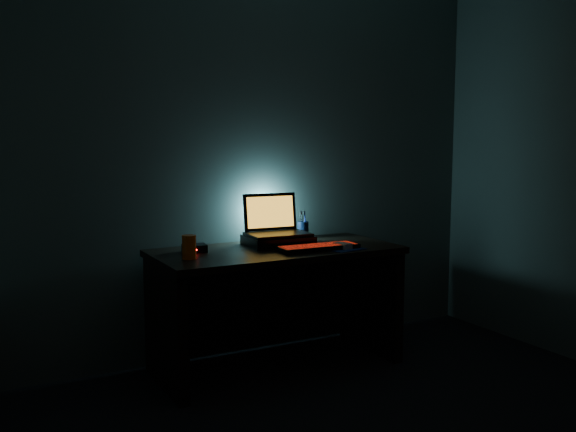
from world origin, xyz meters
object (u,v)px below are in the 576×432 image
object	(u,v)px
mouse	(343,246)
pen_cup	(303,230)
keyboard	(318,247)
juice_glass	(189,247)
router	(195,248)
laptop	(275,225)

from	to	relation	value
mouse	pen_cup	world-z (taller)	pen_cup
keyboard	mouse	world-z (taller)	mouse
keyboard	juice_glass	size ratio (longest dim) A/B	3.78
router	juice_glass	bearing A→B (deg)	-109.78
juice_glass	mouse	bearing A→B (deg)	-8.18
laptop	keyboard	bearing A→B (deg)	-64.38
pen_cup	laptop	bearing A→B (deg)	-153.30
pen_cup	juice_glass	bearing A→B (deg)	-158.32
mouse	juice_glass	distance (m)	0.94
laptop	pen_cup	distance (m)	0.33
juice_glass	pen_cup	bearing A→B (deg)	21.68
mouse	juice_glass	size ratio (longest dim) A/B	0.81
mouse	juice_glass	world-z (taller)	juice_glass
laptop	juice_glass	size ratio (longest dim) A/B	2.95
laptop	juice_glass	xyz separation A→B (m)	(-0.66, -0.23, -0.05)
laptop	keyboard	distance (m)	0.36
laptop	keyboard	xyz separation A→B (m)	(0.13, -0.32, -0.10)
keyboard	juice_glass	bearing A→B (deg)	174.74
mouse	router	bearing A→B (deg)	147.80
juice_glass	keyboard	bearing A→B (deg)	-6.69
mouse	keyboard	bearing A→B (deg)	153.17
mouse	router	distance (m)	0.89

